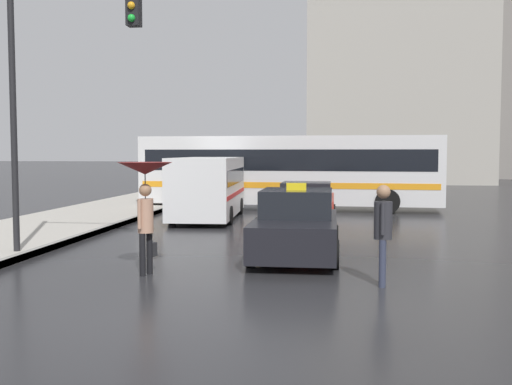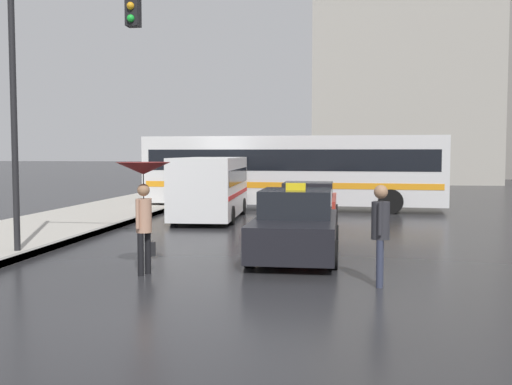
{
  "view_description": "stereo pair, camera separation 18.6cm",
  "coord_description": "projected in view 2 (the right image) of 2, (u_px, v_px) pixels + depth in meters",
  "views": [
    {
      "loc": [
        2.32,
        -7.76,
        2.37
      ],
      "look_at": [
        0.45,
        6.68,
        1.4
      ],
      "focal_mm": 42.0,
      "sensor_mm": 36.0,
      "label": 1
    },
    {
      "loc": [
        2.51,
        -7.74,
        2.37
      ],
      "look_at": [
        0.45,
        6.68,
        1.4
      ],
      "focal_mm": 42.0,
      "sensor_mm": 36.0,
      "label": 2
    }
  ],
  "objects": [
    {
      "name": "city_bus",
      "position": [
        292.0,
        169.0,
        25.06
      ],
      "size": [
        12.54,
        3.29,
        3.05
      ],
      "rotation": [
        0.0,
        0.0,
        1.51
      ],
      "color": "silver",
      "rests_on": "ground_plane"
    },
    {
      "name": "taxi",
      "position": [
        296.0,
        227.0,
        13.55
      ],
      "size": [
        1.91,
        4.11,
        1.69
      ],
      "rotation": [
        0.0,
        0.0,
        3.14
      ],
      "color": "black",
      "rests_on": "ground_plane"
    },
    {
      "name": "pedestrian_with_umbrella",
      "position": [
        144.0,
        184.0,
        11.53
      ],
      "size": [
        1.05,
        1.05,
        2.19
      ],
      "rotation": [
        0.0,
        0.0,
        1.22
      ],
      "color": "black",
      "rests_on": "ground_plane"
    },
    {
      "name": "sedan_red",
      "position": [
        308.0,
        205.0,
        19.5
      ],
      "size": [
        1.91,
        4.06,
        1.4
      ],
      "rotation": [
        0.0,
        0.0,
        3.14
      ],
      "color": "#A52D23",
      "rests_on": "ground_plane"
    },
    {
      "name": "pedestrian_man",
      "position": [
        380.0,
        226.0,
        10.55
      ],
      "size": [
        0.36,
        0.48,
        1.8
      ],
      "rotation": [
        0.0,
        0.0,
        -1.68
      ],
      "color": "#2D3347",
      "rests_on": "ground_plane"
    },
    {
      "name": "ground_plane",
      "position": [
        154.0,
        327.0,
        8.16
      ],
      "size": [
        300.0,
        300.0,
        0.0
      ],
      "primitive_type": "plane",
      "color": "#262628"
    },
    {
      "name": "ambulance_van",
      "position": [
        211.0,
        185.0,
        21.32
      ],
      "size": [
        2.31,
        5.75,
        2.2
      ],
      "rotation": [
        0.0,
        0.0,
        3.19
      ],
      "color": "silver",
      "rests_on": "ground_plane"
    },
    {
      "name": "traffic_light",
      "position": [
        60.0,
        68.0,
        13.06
      ],
      "size": [
        3.0,
        0.38,
        6.16
      ],
      "color": "black",
      "rests_on": "ground_plane"
    }
  ]
}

